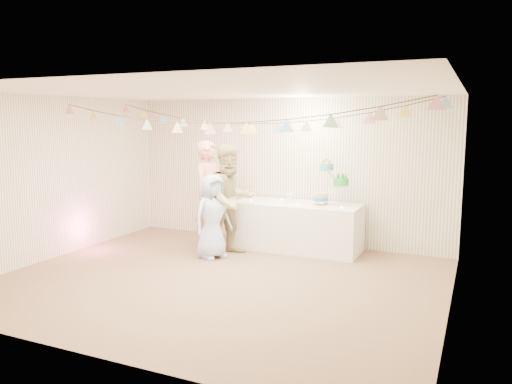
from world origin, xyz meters
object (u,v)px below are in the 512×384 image
at_px(table, 297,226).
at_px(person_adult_b, 231,200).
at_px(person_child, 212,216).
at_px(cake_stand, 330,187).
at_px(person_adult_a, 210,195).

relative_size(table, person_adult_b, 1.18).
relative_size(table, person_child, 1.59).
distance_m(cake_stand, person_adult_b, 1.65).
height_order(table, person_child, person_child).
distance_m(cake_stand, person_adult_a, 2.04).
distance_m(person_adult_a, person_adult_b, 0.52).
bearing_deg(person_adult_a, person_adult_b, -99.79).
distance_m(table, cake_stand, 0.89).
bearing_deg(cake_stand, person_adult_b, -150.60).
relative_size(cake_stand, person_adult_a, 0.38).
height_order(person_adult_a, person_child, person_adult_a).
distance_m(table, person_adult_a, 1.59).
distance_m(person_adult_a, person_child, 0.61).
bearing_deg(person_adult_b, person_adult_a, 103.49).
distance_m(table, person_adult_b, 1.27).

